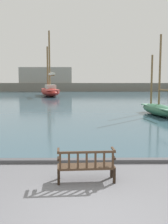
# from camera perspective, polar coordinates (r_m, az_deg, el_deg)

# --- Properties ---
(ground_plane) EXTENTS (160.00, 160.00, 0.00)m
(ground_plane) POSITION_cam_1_polar(r_m,az_deg,el_deg) (6.24, 1.29, -20.67)
(ground_plane) COLOR slate
(harbor_water) EXTENTS (100.00, 80.00, 0.08)m
(harbor_water) POSITION_cam_1_polar(r_m,az_deg,el_deg) (49.61, -0.38, 3.66)
(harbor_water) COLOR #385666
(harbor_water) RESTS_ON ground
(quay_edge_kerb) EXTENTS (40.00, 0.30, 0.12)m
(quay_edge_kerb) POSITION_cam_1_polar(r_m,az_deg,el_deg) (9.80, 0.54, -9.86)
(quay_edge_kerb) COLOR #4C4C50
(quay_edge_kerb) RESTS_ON ground
(park_bench) EXTENTS (1.63, 0.63, 0.92)m
(park_bench) POSITION_cam_1_polar(r_m,az_deg,el_deg) (7.97, 0.43, -10.75)
(park_bench) COLOR black
(park_bench) RESTS_ON ground
(sailboat_outer_starboard) EXTENTS (2.30, 5.60, 6.01)m
(sailboat_outer_starboard) POSITION_cam_1_polar(r_m,az_deg,el_deg) (21.92, 15.06, 0.67)
(sailboat_outer_starboard) COLOR #2D6647
(sailboat_outer_starboard) RESTS_ON harbor_water
(sailboat_far_port) EXTENTS (4.61, 9.08, 9.95)m
(sailboat_far_port) POSITION_cam_1_polar(r_m,az_deg,el_deg) (43.90, -6.91, 4.44)
(sailboat_far_port) COLOR maroon
(sailboat_far_port) RESTS_ON harbor_water
(far_breakwater) EXTENTS (58.61, 2.40, 6.61)m
(far_breakwater) POSITION_cam_1_polar(r_m,az_deg,el_deg) (59.50, -1.69, 5.62)
(far_breakwater) COLOR slate
(far_breakwater) RESTS_ON ground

